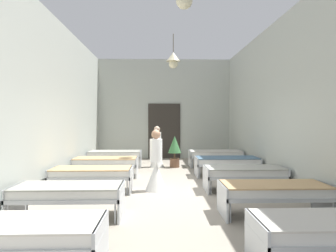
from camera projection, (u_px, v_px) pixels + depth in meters
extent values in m
cube|color=#9E9384|center=(169.00, 193.00, 7.33)|extent=(6.35, 12.86, 0.10)
cube|color=#B2B7AD|center=(164.00, 109.00, 13.50)|extent=(6.15, 0.20, 4.34)
cube|color=#B2B7AD|center=(42.00, 100.00, 7.19)|extent=(0.20, 12.26, 4.34)
cube|color=#B2B7AD|center=(292.00, 101.00, 7.37)|extent=(0.20, 12.26, 4.34)
cube|color=#2D2823|center=(164.00, 131.00, 13.40)|extent=(1.40, 0.06, 2.40)
sphere|color=beige|center=(184.00, 1.00, 5.10)|extent=(0.28, 0.28, 0.28)
cylinder|color=brown|center=(173.00, 43.00, 9.38)|extent=(0.02, 0.02, 0.55)
cone|color=beige|center=(173.00, 57.00, 9.39)|extent=(0.44, 0.44, 0.28)
sphere|color=beige|center=(173.00, 64.00, 9.40)|extent=(0.28, 0.28, 0.28)
cylinder|color=#B7BCC1|center=(102.00, 243.00, 3.86)|extent=(0.03, 0.03, 0.34)
cube|color=#B7BCC1|center=(19.00, 238.00, 3.47)|extent=(1.90, 0.84, 0.07)
cube|color=#B7BCC1|center=(101.00, 245.00, 3.50)|extent=(0.04, 0.84, 0.57)
cube|color=white|center=(19.00, 229.00, 3.47)|extent=(1.82, 0.78, 0.14)
cube|color=beige|center=(19.00, 222.00, 3.46)|extent=(1.86, 0.82, 0.02)
cylinder|color=#B7BCC1|center=(252.00, 241.00, 3.92)|extent=(0.03, 0.03, 0.34)
cube|color=#B7BCC1|center=(335.00, 235.00, 3.58)|extent=(1.90, 0.84, 0.07)
cube|color=#B7BCC1|center=(256.00, 243.00, 3.55)|extent=(0.04, 0.84, 0.57)
cube|color=white|center=(335.00, 226.00, 3.57)|extent=(1.82, 0.78, 0.14)
cube|color=beige|center=(335.00, 219.00, 3.57)|extent=(1.86, 0.82, 0.02)
cylinder|color=#B7BCC1|center=(8.00, 215.00, 4.99)|extent=(0.03, 0.03, 0.34)
cylinder|color=#B7BCC1|center=(27.00, 203.00, 5.70)|extent=(0.03, 0.03, 0.34)
cylinder|color=#B7BCC1|center=(115.00, 214.00, 5.04)|extent=(0.03, 0.03, 0.34)
cylinder|color=#B7BCC1|center=(121.00, 202.00, 5.76)|extent=(0.03, 0.03, 0.34)
cube|color=#B7BCC1|center=(68.00, 196.00, 5.37)|extent=(1.90, 0.84, 0.07)
cube|color=#B7BCC1|center=(15.00, 202.00, 5.34)|extent=(0.04, 0.84, 0.57)
cube|color=#B7BCC1|center=(121.00, 201.00, 5.40)|extent=(0.04, 0.84, 0.57)
cube|color=white|center=(68.00, 190.00, 5.36)|extent=(1.82, 0.78, 0.14)
cube|color=#9E9E93|center=(68.00, 186.00, 5.36)|extent=(1.86, 0.82, 0.02)
cylinder|color=#B7BCC1|center=(230.00, 213.00, 5.09)|extent=(0.03, 0.03, 0.34)
cylinder|color=#B7BCC1|center=(221.00, 201.00, 5.81)|extent=(0.03, 0.03, 0.34)
cylinder|color=#B7BCC1|center=(333.00, 212.00, 5.15)|extent=(0.03, 0.03, 0.34)
cylinder|color=#B7BCC1|center=(312.00, 200.00, 5.87)|extent=(0.03, 0.03, 0.34)
cube|color=#B7BCC1|center=(274.00, 195.00, 5.48)|extent=(1.90, 0.84, 0.07)
cube|color=#B7BCC1|center=(222.00, 200.00, 5.45)|extent=(0.04, 0.84, 0.57)
cube|color=#B7BCC1|center=(325.00, 199.00, 5.51)|extent=(0.04, 0.84, 0.57)
cube|color=white|center=(274.00, 189.00, 5.47)|extent=(1.82, 0.78, 0.14)
cube|color=tan|center=(274.00, 184.00, 5.47)|extent=(1.86, 0.82, 0.02)
cylinder|color=#B7BCC1|center=(50.00, 188.00, 6.88)|extent=(0.03, 0.03, 0.34)
cylinder|color=#B7BCC1|center=(60.00, 182.00, 7.60)|extent=(0.03, 0.03, 0.34)
cylinder|color=#B7BCC1|center=(127.00, 188.00, 6.94)|extent=(0.03, 0.03, 0.34)
cylinder|color=#B7BCC1|center=(130.00, 181.00, 7.66)|extent=(0.03, 0.03, 0.34)
cube|color=#B7BCC1|center=(92.00, 176.00, 7.26)|extent=(1.90, 0.84, 0.07)
cube|color=#B7BCC1|center=(52.00, 180.00, 7.24)|extent=(0.04, 0.84, 0.57)
cube|color=#B7BCC1|center=(131.00, 179.00, 7.29)|extent=(0.04, 0.84, 0.57)
cube|color=white|center=(92.00, 172.00, 7.26)|extent=(1.82, 0.78, 0.14)
cube|color=tan|center=(92.00, 168.00, 7.26)|extent=(1.86, 0.82, 0.02)
cylinder|color=#B7BCC1|center=(211.00, 187.00, 6.99)|extent=(0.03, 0.03, 0.34)
cylinder|color=#B7BCC1|center=(206.00, 181.00, 7.71)|extent=(0.03, 0.03, 0.34)
cylinder|color=#B7BCC1|center=(286.00, 187.00, 7.05)|extent=(0.03, 0.03, 0.34)
cylinder|color=#B7BCC1|center=(274.00, 180.00, 7.76)|extent=(0.03, 0.03, 0.34)
cube|color=#B7BCC1|center=(244.00, 175.00, 7.37)|extent=(1.90, 0.84, 0.07)
cube|color=#B7BCC1|center=(206.00, 179.00, 7.35)|extent=(0.04, 0.84, 0.57)
cube|color=#B7BCC1|center=(282.00, 179.00, 7.40)|extent=(0.04, 0.84, 0.57)
cube|color=white|center=(244.00, 171.00, 7.37)|extent=(1.82, 0.78, 0.14)
cube|color=#9E9E93|center=(244.00, 167.00, 7.37)|extent=(1.86, 0.82, 0.02)
cylinder|color=#B7BCC1|center=(73.00, 173.00, 8.78)|extent=(0.03, 0.03, 0.34)
cylinder|color=#B7BCC1|center=(80.00, 169.00, 9.50)|extent=(0.03, 0.03, 0.34)
cylinder|color=#B7BCC1|center=(134.00, 173.00, 8.83)|extent=(0.03, 0.03, 0.34)
cylinder|color=#B7BCC1|center=(136.00, 169.00, 9.55)|extent=(0.03, 0.03, 0.34)
cube|color=#B7BCC1|center=(106.00, 164.00, 9.16)|extent=(1.90, 0.84, 0.07)
cube|color=#B7BCC1|center=(75.00, 167.00, 9.14)|extent=(0.04, 0.84, 0.57)
cube|color=#B7BCC1|center=(137.00, 167.00, 9.19)|extent=(0.04, 0.84, 0.57)
cube|color=white|center=(106.00, 161.00, 9.16)|extent=(1.82, 0.78, 0.14)
cube|color=tan|center=(106.00, 158.00, 9.16)|extent=(1.86, 0.82, 0.02)
cylinder|color=#B7BCC1|center=(200.00, 173.00, 8.89)|extent=(0.03, 0.03, 0.34)
cylinder|color=#B7BCC1|center=(197.00, 169.00, 9.61)|extent=(0.03, 0.03, 0.34)
cylinder|color=#B7BCC1|center=(259.00, 172.00, 8.94)|extent=(0.03, 0.03, 0.34)
cylinder|color=#B7BCC1|center=(252.00, 168.00, 9.66)|extent=(0.03, 0.03, 0.34)
cube|color=#B7BCC1|center=(227.00, 164.00, 9.27)|extent=(1.90, 0.84, 0.07)
cube|color=#B7BCC1|center=(196.00, 167.00, 9.25)|extent=(0.04, 0.84, 0.57)
cube|color=#B7BCC1|center=(257.00, 166.00, 9.30)|extent=(0.04, 0.84, 0.57)
cube|color=white|center=(227.00, 160.00, 9.27)|extent=(1.82, 0.78, 0.14)
cube|color=slate|center=(227.00, 157.00, 9.27)|extent=(1.86, 0.82, 0.02)
cylinder|color=#B7BCC1|center=(88.00, 164.00, 10.68)|extent=(0.03, 0.03, 0.34)
cylinder|color=#B7BCC1|center=(93.00, 161.00, 11.40)|extent=(0.03, 0.03, 0.34)
cylinder|color=#B7BCC1|center=(138.00, 163.00, 10.73)|extent=(0.03, 0.03, 0.34)
cylinder|color=#B7BCC1|center=(140.00, 161.00, 11.45)|extent=(0.03, 0.03, 0.34)
cube|color=#B7BCC1|center=(115.00, 156.00, 11.06)|extent=(1.90, 0.84, 0.07)
cube|color=#B7BCC1|center=(89.00, 159.00, 11.04)|extent=(0.04, 0.84, 0.57)
cube|color=#B7BCC1|center=(141.00, 159.00, 11.09)|extent=(0.04, 0.84, 0.57)
cube|color=white|center=(115.00, 154.00, 11.06)|extent=(1.82, 0.78, 0.14)
cube|color=#9E9E93|center=(115.00, 151.00, 11.06)|extent=(1.86, 0.82, 0.02)
cylinder|color=#B7BCC1|center=(193.00, 163.00, 10.79)|extent=(0.03, 0.03, 0.34)
cylinder|color=#B7BCC1|center=(190.00, 160.00, 11.51)|extent=(0.03, 0.03, 0.34)
cylinder|color=#B7BCC1|center=(241.00, 163.00, 10.84)|extent=(0.03, 0.03, 0.34)
cylinder|color=#B7BCC1|center=(236.00, 160.00, 11.56)|extent=(0.03, 0.03, 0.34)
cube|color=#B7BCC1|center=(215.00, 156.00, 11.17)|extent=(1.90, 0.84, 0.07)
cube|color=#B7BCC1|center=(190.00, 159.00, 11.15)|extent=(0.04, 0.84, 0.57)
cube|color=#B7BCC1|center=(240.00, 158.00, 11.20)|extent=(0.04, 0.84, 0.57)
cube|color=white|center=(215.00, 153.00, 11.17)|extent=(1.82, 0.78, 0.14)
cube|color=beige|center=(215.00, 151.00, 11.17)|extent=(1.86, 0.82, 0.02)
cone|color=white|center=(157.00, 157.00, 11.05)|extent=(0.52, 0.52, 0.70)
cylinder|color=white|center=(157.00, 140.00, 11.03)|extent=(0.30, 0.30, 0.55)
sphere|color=beige|center=(157.00, 129.00, 11.02)|extent=(0.22, 0.22, 0.22)
cone|color=white|center=(157.00, 127.00, 11.02)|extent=(0.18, 0.18, 0.10)
cone|color=white|center=(156.00, 176.00, 7.38)|extent=(0.52, 0.52, 0.70)
cylinder|color=white|center=(156.00, 150.00, 7.37)|extent=(0.30, 0.30, 0.55)
sphere|color=#A87A5B|center=(156.00, 134.00, 7.36)|extent=(0.22, 0.22, 0.22)
cone|color=white|center=(156.00, 131.00, 7.36)|extent=(0.18, 0.18, 0.10)
cylinder|color=brown|center=(175.00, 163.00, 10.95)|extent=(0.34, 0.34, 0.32)
cylinder|color=brown|center=(175.00, 156.00, 10.95)|extent=(0.06, 0.06, 0.20)
cone|color=#3D7A42|center=(175.00, 144.00, 10.94)|extent=(0.47, 0.47, 0.60)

